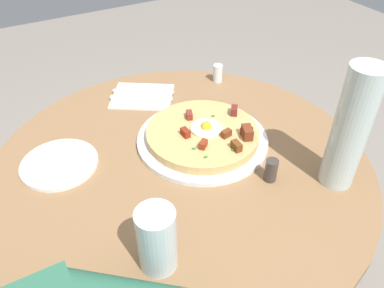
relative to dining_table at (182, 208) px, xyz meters
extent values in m
cylinder|color=olive|center=(0.00, 0.00, 0.15)|extent=(0.88, 0.88, 0.03)
cylinder|color=#333338|center=(0.00, 0.00, -0.20)|extent=(0.11, 0.11, 0.68)
cylinder|color=white|center=(0.04, -0.08, 0.17)|extent=(0.32, 0.32, 0.01)
cylinder|color=tan|center=(0.04, -0.08, 0.19)|extent=(0.27, 0.27, 0.02)
cylinder|color=white|center=(0.04, -0.09, 0.20)|extent=(0.08, 0.08, 0.01)
sphere|color=yellow|center=(0.04, -0.09, 0.21)|extent=(0.03, 0.03, 0.03)
cube|color=brown|center=(-0.01, -0.12, 0.21)|extent=(0.02, 0.03, 0.02)
cube|color=maroon|center=(0.06, -0.19, 0.21)|extent=(0.03, 0.03, 0.02)
cube|color=maroon|center=(0.04, -0.03, 0.21)|extent=(0.03, 0.02, 0.02)
cube|color=maroon|center=(0.10, -0.08, 0.21)|extent=(0.03, 0.02, 0.02)
cube|color=brown|center=(-0.06, -0.11, 0.21)|extent=(0.03, 0.02, 0.02)
cube|color=maroon|center=(-0.02, -0.05, 0.21)|extent=(0.03, 0.03, 0.02)
cube|color=maroon|center=(-0.04, -0.16, 0.21)|extent=(0.04, 0.03, 0.03)
cube|color=maroon|center=(-0.03, -0.16, 0.21)|extent=(0.02, 0.03, 0.02)
cube|color=#387F2D|center=(0.04, -0.06, 0.20)|extent=(0.00, 0.01, 0.00)
cube|color=#387F2D|center=(0.01, -0.09, 0.20)|extent=(0.00, 0.01, 0.00)
cube|color=#387F2D|center=(-0.06, -0.10, 0.20)|extent=(0.01, 0.01, 0.00)
cube|color=#387F2D|center=(0.07, -0.13, 0.20)|extent=(0.00, 0.01, 0.00)
cube|color=#387F2D|center=(-0.05, -0.03, 0.20)|extent=(0.00, 0.01, 0.00)
cube|color=#387F2D|center=(-0.02, -0.02, 0.20)|extent=(0.01, 0.01, 0.00)
cylinder|color=white|center=(0.12, 0.25, 0.17)|extent=(0.17, 0.17, 0.01)
cube|color=white|center=(0.30, -0.03, 0.17)|extent=(0.21, 0.22, 0.00)
cube|color=silver|center=(0.32, -0.04, 0.17)|extent=(0.11, 0.16, 0.00)
cube|color=silver|center=(0.29, -0.02, 0.17)|extent=(0.11, 0.16, 0.00)
cylinder|color=silver|center=(-0.22, 0.16, 0.23)|extent=(0.07, 0.07, 0.13)
cylinder|color=silver|center=(-0.22, -0.26, 0.30)|extent=(0.07, 0.07, 0.28)
cylinder|color=white|center=(0.27, -0.27, 0.19)|extent=(0.03, 0.03, 0.05)
cylinder|color=#3F3833|center=(-0.15, -0.14, 0.19)|extent=(0.03, 0.03, 0.05)
camera|label=1|loc=(-0.60, 0.31, 0.76)|focal=36.20mm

